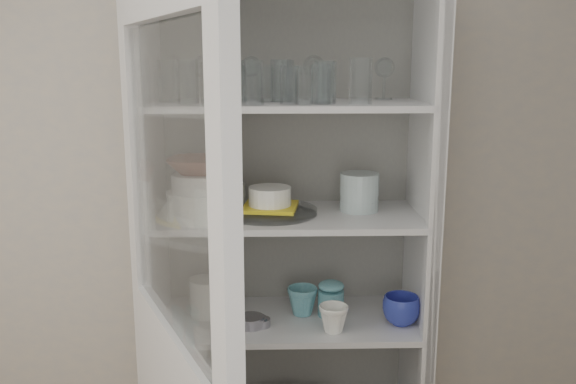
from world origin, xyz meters
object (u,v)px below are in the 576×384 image
(goblet_1, at_px, (251,76))
(mug_blue, at_px, (401,310))
(yellow_trivet, at_px, (270,207))
(mug_white, at_px, (333,319))
(white_canister, at_px, (206,297))
(goblet_0, at_px, (201,76))
(terracotta_bowl, at_px, (201,165))
(white_ramekin, at_px, (270,196))
(grey_bowl_stack, at_px, (359,192))
(teal_jar, at_px, (331,301))
(glass_platter, at_px, (270,211))
(cream_bowl, at_px, (201,182))
(measuring_cups, at_px, (251,321))
(plate_stack_back, at_px, (217,195))
(plate_stack_front, at_px, (202,205))
(goblet_2, at_px, (314,76))
(pantry_cabinet, at_px, (288,290))
(mug_teal, at_px, (302,301))
(goblet_3, at_px, (384,77))

(goblet_1, relative_size, mug_blue, 1.25)
(yellow_trivet, bearing_deg, mug_white, -29.75)
(white_canister, bearing_deg, goblet_0, 92.69)
(white_canister, bearing_deg, terracotta_bowl, -85.99)
(white_ramekin, bearing_deg, grey_bowl_stack, 7.07)
(terracotta_bowl, xyz_separation_m, teal_jar, (0.46, 0.08, -0.53))
(goblet_0, bearing_deg, glass_platter, -27.09)
(terracotta_bowl, relative_size, glass_platter, 0.66)
(grey_bowl_stack, bearing_deg, white_canister, -179.10)
(goblet_1, bearing_deg, teal_jar, -20.92)
(cream_bowl, bearing_deg, yellow_trivet, 14.30)
(glass_platter, height_order, mug_white, glass_platter)
(cream_bowl, bearing_deg, measuring_cups, -5.49)
(white_ramekin, bearing_deg, teal_jar, 3.88)
(teal_jar, bearing_deg, goblet_1, 159.08)
(mug_white, bearing_deg, plate_stack_back, 127.53)
(goblet_0, distance_m, terracotta_bowl, 0.35)
(yellow_trivet, bearing_deg, plate_stack_front, -165.70)
(goblet_2, bearing_deg, terracotta_bowl, -159.98)
(grey_bowl_stack, xyz_separation_m, teal_jar, (-0.10, -0.03, -0.41))
(pantry_cabinet, distance_m, goblet_1, 0.82)
(mug_teal, xyz_separation_m, teal_jar, (0.11, -0.01, 0.01))
(goblet_0, xyz_separation_m, terracotta_bowl, (0.01, -0.19, -0.30))
(goblet_2, bearing_deg, glass_platter, -152.16)
(grey_bowl_stack, bearing_deg, pantry_cabinet, 173.19)
(goblet_2, relative_size, cream_bowl, 0.86)
(plate_stack_back, bearing_deg, teal_jar, -14.63)
(plate_stack_back, relative_size, glass_platter, 0.63)
(plate_stack_back, xyz_separation_m, terracotta_bowl, (-0.03, -0.19, 0.15))
(teal_jar, height_order, measuring_cups, teal_jar)
(pantry_cabinet, height_order, goblet_2, pantry_cabinet)
(goblet_3, distance_m, glass_platter, 0.64)
(measuring_cups, bearing_deg, mug_blue, 0.93)
(goblet_0, bearing_deg, white_ramekin, -27.09)
(terracotta_bowl, relative_size, white_ramekin, 1.47)
(white_ramekin, relative_size, mug_blue, 1.13)
(plate_stack_front, distance_m, grey_bowl_stack, 0.57)
(mug_teal, height_order, mug_white, mug_teal)
(plate_stack_front, bearing_deg, terracotta_bowl, 0.00)
(goblet_0, height_order, mug_white, goblet_0)
(white_ramekin, bearing_deg, goblet_2, 27.84)
(goblet_2, bearing_deg, mug_white, -73.13)
(white_ramekin, distance_m, mug_white, 0.49)
(glass_platter, bearing_deg, goblet_3, 16.10)
(goblet_0, relative_size, teal_jar, 1.45)
(grey_bowl_stack, bearing_deg, measuring_cups, -163.66)
(grey_bowl_stack, bearing_deg, goblet_0, 171.47)
(goblet_1, height_order, white_canister, goblet_1)
(pantry_cabinet, xyz_separation_m, cream_bowl, (-0.30, -0.13, 0.45))
(goblet_1, xyz_separation_m, terracotta_bowl, (-0.17, -0.19, -0.30))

